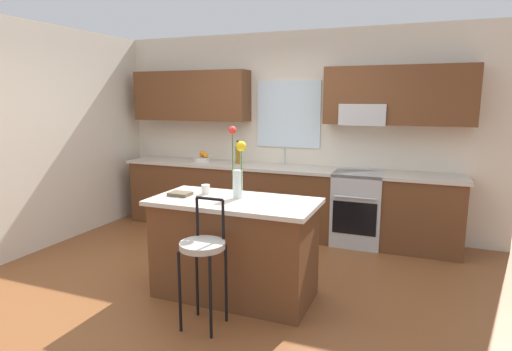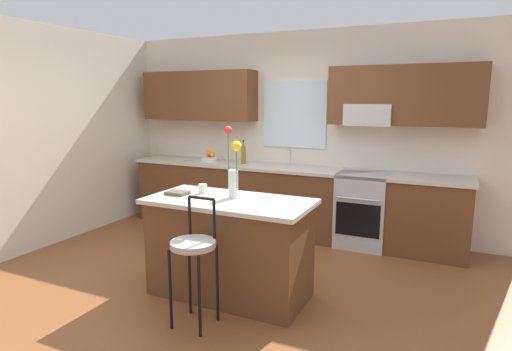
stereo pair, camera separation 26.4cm
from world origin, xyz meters
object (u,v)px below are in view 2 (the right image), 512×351
object	(u,v)px
oven_range	(363,209)
mug_ceramic	(203,189)
fruit_bowl_oranges	(209,158)
bottle_olive_oil	(243,154)
kitchen_island	(230,247)
flower_vase	(233,169)
bar_stool_near	(194,250)
cookbook	(177,193)

from	to	relation	value
oven_range	mug_ceramic	world-z (taller)	mug_ceramic
fruit_bowl_oranges	bottle_olive_oil	size ratio (longest dim) A/B	0.74
bottle_olive_oil	kitchen_island	bearing A→B (deg)	-66.69
kitchen_island	flower_vase	size ratio (longest dim) A/B	2.30
bar_stool_near	cookbook	distance (m)	0.82
oven_range	cookbook	world-z (taller)	cookbook
oven_range	bottle_olive_oil	size ratio (longest dim) A/B	2.84
flower_vase	fruit_bowl_oranges	world-z (taller)	flower_vase
kitchen_island	mug_ceramic	bearing A→B (deg)	162.67
oven_range	kitchen_island	xyz separation A→B (m)	(-0.84, -1.91, 0.00)
mug_ceramic	fruit_bowl_oranges	world-z (taller)	fruit_bowl_oranges
flower_vase	mug_ceramic	distance (m)	0.42
oven_range	fruit_bowl_oranges	xyz separation A→B (m)	(-2.23, 0.03, 0.51)
cookbook	bottle_olive_oil	size ratio (longest dim) A/B	0.62
kitchen_island	bar_stool_near	bearing A→B (deg)	-90.00
oven_range	fruit_bowl_oranges	size ratio (longest dim) A/B	3.83
flower_vase	cookbook	size ratio (longest dim) A/B	3.27
mug_ceramic	bottle_olive_oil	xyz separation A→B (m)	(-0.49, 1.83, 0.09)
bar_stool_near	bottle_olive_oil	bearing A→B (deg)	108.30
flower_vase	fruit_bowl_oranges	size ratio (longest dim) A/B	2.72
mug_ceramic	fruit_bowl_oranges	size ratio (longest dim) A/B	0.37
bottle_olive_oil	bar_stool_near	bearing A→B (deg)	-71.70
fruit_bowl_oranges	flower_vase	bearing A→B (deg)	-53.22
flower_vase	oven_range	bearing A→B (deg)	65.88
bar_stool_near	fruit_bowl_oranges	bearing A→B (deg)	118.81
flower_vase	bottle_olive_oil	world-z (taller)	flower_vase
kitchen_island	fruit_bowl_oranges	world-z (taller)	fruit_bowl_oranges
kitchen_island	bar_stool_near	size ratio (longest dim) A/B	1.44
flower_vase	mug_ceramic	world-z (taller)	flower_vase
flower_vase	kitchen_island	bearing A→B (deg)	-100.44
mug_ceramic	cookbook	world-z (taller)	mug_ceramic
bottle_olive_oil	cookbook	bearing A→B (deg)	-81.38
kitchen_island	cookbook	world-z (taller)	cookbook
oven_range	flower_vase	world-z (taller)	flower_vase
bottle_olive_oil	fruit_bowl_oranges	bearing A→B (deg)	179.47
oven_range	bar_stool_near	world-z (taller)	bar_stool_near
bar_stool_near	mug_ceramic	world-z (taller)	bar_stool_near
bar_stool_near	cookbook	xyz separation A→B (m)	(-0.53, 0.54, 0.30)
oven_range	cookbook	distance (m)	2.43
fruit_bowl_oranges	oven_range	bearing A→B (deg)	-0.77
oven_range	bottle_olive_oil	world-z (taller)	bottle_olive_oil
oven_range	cookbook	size ratio (longest dim) A/B	4.60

